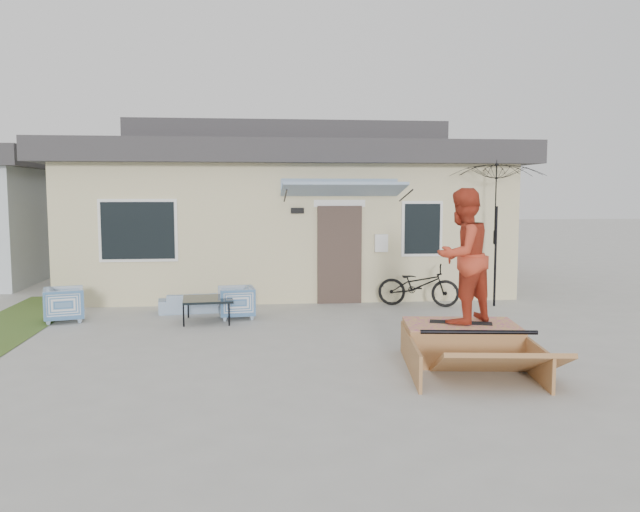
{
  "coord_description": "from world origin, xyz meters",
  "views": [
    {
      "loc": [
        -0.83,
        -8.91,
        2.39
      ],
      "look_at": [
        0.3,
        1.8,
        1.3
      ],
      "focal_mm": 35.55,
      "sensor_mm": 36.0,
      "label": 1
    }
  ],
  "objects": [
    {
      "name": "bicycle",
      "position": [
        2.6,
        3.95,
        0.54
      ],
      "size": [
        1.79,
        1.08,
        1.08
      ],
      "primitive_type": "imported",
      "rotation": [
        0.0,
        0.0,
        1.26
      ],
      "color": "black",
      "rests_on": "ground"
    },
    {
      "name": "patio_umbrella",
      "position": [
        4.2,
        3.78,
        1.75
      ],
      "size": [
        2.16,
        2.03,
        2.2
      ],
      "color": "black",
      "rests_on": "ground"
    },
    {
      "name": "ground",
      "position": [
        0.0,
        0.0,
        0.0
      ],
      "size": [
        90.0,
        90.0,
        0.0
      ],
      "primitive_type": "plane",
      "color": "#A6A59F",
      "rests_on": "ground"
    },
    {
      "name": "armchair_right",
      "position": [
        -1.17,
        3.07,
        0.34
      ],
      "size": [
        0.69,
        0.72,
        0.67
      ],
      "primitive_type": "imported",
      "rotation": [
        0.0,
        0.0,
        -1.45
      ],
      "color": "#36659B",
      "rests_on": "ground"
    },
    {
      "name": "skater",
      "position": [
        2.1,
        -0.29,
        1.53
      ],
      "size": [
        1.17,
        1.11,
        1.91
      ],
      "primitive_type": "imported",
      "rotation": [
        0.0,
        0.0,
        3.71
      ],
      "color": "#B83922",
      "rests_on": "skateboard"
    },
    {
      "name": "skate_ramp",
      "position": [
        2.09,
        -0.34,
        0.26
      ],
      "size": [
        1.81,
        2.26,
        0.52
      ],
      "primitive_type": null,
      "rotation": [
        0.0,
        0.0,
        -0.13
      ],
      "color": "#9C683B",
      "rests_on": "ground"
    },
    {
      "name": "armchair_left",
      "position": [
        -4.33,
        3.08,
        0.35
      ],
      "size": [
        0.81,
        0.84,
        0.71
      ],
      "primitive_type": "imported",
      "rotation": [
        0.0,
        0.0,
        1.85
      ],
      "color": "#36659B",
      "rests_on": "ground"
    },
    {
      "name": "house",
      "position": [
        0.0,
        7.99,
        1.94
      ],
      "size": [
        10.8,
        8.49,
        4.1
      ],
      "color": "beige",
      "rests_on": "ground"
    },
    {
      "name": "coffee_table",
      "position": [
        -1.68,
        2.77,
        0.22
      ],
      "size": [
        0.97,
        0.97,
        0.44
      ],
      "primitive_type": "cube",
      "rotation": [
        0.0,
        0.0,
        0.09
      ],
      "color": "black",
      "rests_on": "ground"
    },
    {
      "name": "loveseat",
      "position": [
        -2.06,
        3.77,
        0.26
      ],
      "size": [
        1.35,
        0.55,
        0.51
      ],
      "primitive_type": "imported",
      "rotation": [
        0.0,
        0.0,
        3.27
      ],
      "color": "#36659B",
      "rests_on": "ground"
    },
    {
      "name": "skateboard",
      "position": [
        2.1,
        -0.29,
        0.55
      ],
      "size": [
        0.89,
        0.48,
        0.05
      ],
      "primitive_type": "cube",
      "rotation": [
        0.0,
        0.0,
        -0.32
      ],
      "color": "black",
      "rests_on": "skate_ramp"
    }
  ]
}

